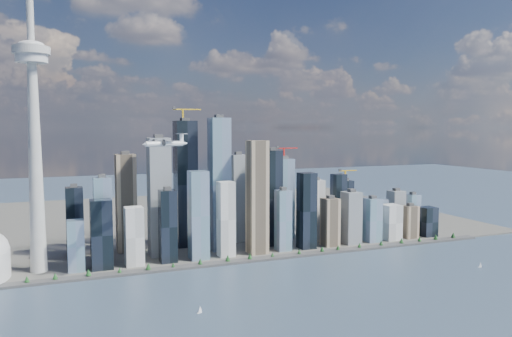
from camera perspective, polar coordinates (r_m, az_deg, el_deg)
name	(u,v)px	position (r m, az deg, el deg)	size (l,w,h in m)	color
ground	(290,314)	(657.78, 3.88, -16.23)	(4000.00, 4000.00, 0.00)	#303D54
seawall	(227,263)	(878.04, -3.32, -10.69)	(1100.00, 22.00, 4.00)	#383838
land	(171,219)	(1302.60, -9.64, -5.69)	(1400.00, 900.00, 3.00)	#4C4C47
shoreline_trees	(227,259)	(876.27, -3.33, -10.26)	(960.53, 7.20, 8.80)	#3F2D1E
skyscraper_cluster	(242,206)	(960.12, -1.61, -4.32)	(736.00, 142.00, 270.94)	black
needle_tower	(34,127)	(864.05, -24.03, 4.36)	(56.00, 56.00, 550.50)	#A6A6A1
airplane	(165,143)	(765.48, -10.32, 2.87)	(76.78, 68.80, 19.46)	white
sailboat_west	(200,310)	(661.72, -6.44, -15.81)	(7.40, 3.70, 10.30)	white
sailboat_east	(480,266)	(934.33, 24.25, -10.08)	(7.06, 3.14, 9.76)	white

